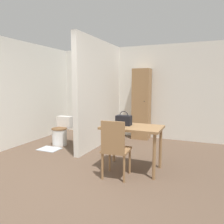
# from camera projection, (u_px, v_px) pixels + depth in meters

# --- Properties ---
(ground_plane) EXTENTS (16.00, 16.00, 0.00)m
(ground_plane) POSITION_uv_depth(u_px,v_px,m) (52.00, 197.00, 2.89)
(ground_plane) COLOR brown
(wall_back) EXTENTS (5.55, 0.12, 2.50)m
(wall_back) POSITION_uv_depth(u_px,v_px,m) (136.00, 92.00, 6.14)
(wall_back) COLOR silver
(wall_back) RESTS_ON ground_plane
(wall_left) EXTENTS (0.12, 4.69, 2.50)m
(wall_left) POSITION_uv_depth(u_px,v_px,m) (21.00, 93.00, 5.31)
(wall_left) COLOR silver
(wall_left) RESTS_ON ground_plane
(partition_wall) EXTENTS (0.12, 2.23, 2.50)m
(partition_wall) POSITION_uv_depth(u_px,v_px,m) (100.00, 93.00, 5.28)
(partition_wall) COLOR silver
(partition_wall) RESTS_ON ground_plane
(dining_table) EXTENTS (1.00, 0.63, 0.77)m
(dining_table) POSITION_uv_depth(u_px,v_px,m) (132.00, 132.00, 3.73)
(dining_table) COLOR #997047
(dining_table) RESTS_ON ground_plane
(wooden_chair) EXTENTS (0.44, 0.44, 0.93)m
(wooden_chair) POSITION_uv_depth(u_px,v_px,m) (115.00, 147.00, 3.39)
(wooden_chair) COLOR #997047
(wooden_chair) RESTS_ON ground_plane
(toilet) EXTENTS (0.38, 0.52, 0.67)m
(toilet) POSITION_uv_depth(u_px,v_px,m) (61.00, 132.00, 5.35)
(toilet) COLOR white
(toilet) RESTS_ON ground_plane
(handbag) EXTENTS (0.26, 0.15, 0.25)m
(handbag) POSITION_uv_depth(u_px,v_px,m) (124.00, 120.00, 3.79)
(handbag) COLOR black
(handbag) RESTS_ON dining_table
(wooden_cabinet) EXTENTS (0.45, 0.38, 1.88)m
(wooden_cabinet) POSITION_uv_depth(u_px,v_px,m) (141.00, 104.00, 5.85)
(wooden_cabinet) COLOR #997047
(wooden_cabinet) RESTS_ON ground_plane
(bath_mat) EXTENTS (0.47, 0.36, 0.01)m
(bath_mat) POSITION_uv_depth(u_px,v_px,m) (49.00, 149.00, 4.98)
(bath_mat) COLOR #B2BCC6
(bath_mat) RESTS_ON ground_plane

